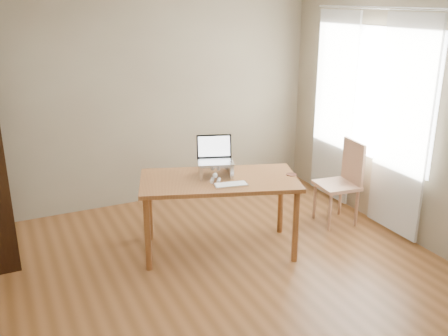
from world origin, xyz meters
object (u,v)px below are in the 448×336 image
laptop (213,155)px  chair (342,179)px  cat (215,168)px  keyboard (231,185)px  desk (219,187)px

laptop → chair: size_ratio=0.43×
cat → chair: chair is taller
keyboard → cat: 0.34m
keyboard → chair: size_ratio=0.35×
laptop → chair: bearing=14.5°
laptop → desk: bearing=-71.4°
desk → cat: 0.19m
desk → laptop: bearing=108.6°
cat → chair: (1.49, -0.08, -0.32)m
desk → chair: size_ratio=1.78×
desk → laptop: (0.00, 0.14, 0.28)m
keyboard → cat: bearing=102.5°
keyboard → chair: bearing=20.1°
desk → chair: (1.50, 0.03, -0.16)m
cat → laptop: bearing=131.5°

